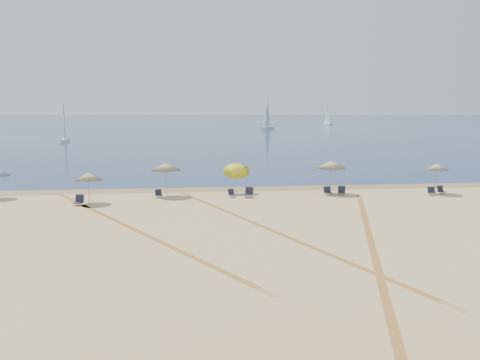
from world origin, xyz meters
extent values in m
plane|color=tan|center=(0.00, 0.00, 0.00)|extent=(160.00, 160.00, 0.00)
plane|color=#0C2151|center=(0.00, 225.00, 0.01)|extent=(500.00, 500.00, 0.00)
plane|color=olive|center=(0.00, 24.00, 0.00)|extent=(500.00, 500.00, 0.00)
cylinder|color=gray|center=(-10.87, 18.66, 1.03)|extent=(0.05, 0.19, 2.06)
cone|color=#F0E7C0|center=(-10.87, 18.59, 1.91)|extent=(2.08, 2.11, 0.69)
sphere|color=gray|center=(-10.87, 18.59, 2.21)|extent=(0.08, 0.08, 0.08)
cylinder|color=gray|center=(-5.57, 20.99, 1.21)|extent=(0.05, 0.05, 2.42)
cone|color=#F0E7C0|center=(-5.57, 20.99, 2.27)|extent=(2.32, 2.32, 0.55)
sphere|color=gray|center=(-5.57, 20.99, 2.57)|extent=(0.08, 0.08, 0.08)
cylinder|color=gray|center=(-0.10, 21.20, 1.07)|extent=(0.05, 1.22, 2.16)
cone|color=yellow|center=(-0.10, 21.72, 2.01)|extent=(2.10, 2.11, 1.49)
sphere|color=gray|center=(-0.10, 21.72, 2.31)|extent=(0.08, 0.08, 0.08)
cylinder|color=gray|center=(7.24, 20.72, 1.23)|extent=(0.05, 0.13, 2.46)
cone|color=#F0E7C0|center=(7.24, 20.75, 2.31)|extent=(2.32, 2.34, 0.63)
sphere|color=gray|center=(7.24, 20.75, 2.61)|extent=(0.08, 0.08, 0.08)
cylinder|color=gray|center=(15.47, 20.00, 1.12)|extent=(0.05, 0.28, 2.25)
cone|color=#F0E7C0|center=(15.47, 19.90, 2.10)|extent=(1.97, 2.01, 0.74)
sphere|color=gray|center=(15.47, 19.90, 2.40)|extent=(0.08, 0.08, 0.08)
cube|color=black|center=(-11.49, 17.86, 0.19)|extent=(0.69, 0.69, 0.05)
cube|color=black|center=(-11.44, 18.15, 0.45)|extent=(0.62, 0.32, 0.53)
cylinder|color=#A5A5AD|center=(-11.72, 17.69, 0.10)|extent=(0.03, 0.03, 0.19)
cylinder|color=#A5A5AD|center=(-11.26, 17.60, 0.10)|extent=(0.03, 0.03, 0.19)
cube|color=black|center=(-6.07, 20.40, 0.16)|extent=(0.62, 0.62, 0.04)
cube|color=black|center=(-6.15, 20.63, 0.38)|extent=(0.53, 0.33, 0.44)
cylinder|color=#A5A5AD|center=(-6.26, 20.16, 0.08)|extent=(0.02, 0.02, 0.16)
cylinder|color=#A5A5AD|center=(-5.88, 20.29, 0.08)|extent=(0.02, 0.02, 0.16)
cube|color=black|center=(-0.57, 20.02, 0.16)|extent=(0.64, 0.64, 0.04)
cube|color=black|center=(-0.66, 20.24, 0.38)|extent=(0.53, 0.35, 0.44)
cylinder|color=#A5A5AD|center=(-0.75, 19.76, 0.08)|extent=(0.02, 0.02, 0.16)
cylinder|color=#A5A5AD|center=(-0.39, 19.91, 0.08)|extent=(0.02, 0.02, 0.16)
cube|color=black|center=(0.62, 19.73, 0.20)|extent=(0.78, 0.78, 0.06)
cube|color=black|center=(0.71, 20.02, 0.47)|extent=(0.66, 0.41, 0.55)
cylinder|color=#A5A5AD|center=(0.38, 19.58, 0.10)|extent=(0.03, 0.03, 0.20)
cylinder|color=#A5A5AD|center=(0.85, 19.43, 0.10)|extent=(0.03, 0.03, 0.20)
cube|color=black|center=(6.87, 20.03, 0.18)|extent=(0.61, 0.61, 0.05)
cube|color=black|center=(6.83, 20.29, 0.41)|extent=(0.56, 0.28, 0.48)
cylinder|color=#A5A5AD|center=(6.66, 19.80, 0.09)|extent=(0.02, 0.02, 0.18)
cylinder|color=#A5A5AD|center=(7.08, 19.86, 0.09)|extent=(0.02, 0.02, 0.18)
cube|color=black|center=(7.90, 20.05, 0.18)|extent=(0.72, 0.72, 0.05)
cube|color=black|center=(8.00, 20.30, 0.42)|extent=(0.59, 0.40, 0.49)
cylinder|color=#A5A5AD|center=(7.70, 19.93, 0.09)|extent=(0.02, 0.02, 0.18)
cylinder|color=#A5A5AD|center=(8.11, 19.76, 0.09)|extent=(0.02, 0.02, 0.18)
cube|color=black|center=(14.80, 19.11, 0.17)|extent=(0.61, 0.61, 0.05)
cube|color=black|center=(14.84, 19.36, 0.40)|extent=(0.55, 0.28, 0.47)
cylinder|color=#A5A5AD|center=(14.59, 18.95, 0.09)|extent=(0.02, 0.02, 0.17)
cylinder|color=#A5A5AD|center=(15.00, 18.88, 0.09)|extent=(0.02, 0.02, 0.17)
cube|color=black|center=(15.90, 19.66, 0.17)|extent=(0.60, 0.60, 0.05)
cube|color=black|center=(15.86, 19.91, 0.39)|extent=(0.54, 0.28, 0.46)
cylinder|color=#A5A5AD|center=(15.70, 19.44, 0.08)|extent=(0.02, 0.02, 0.17)
cylinder|color=#A5A5AD|center=(16.11, 19.51, 0.08)|extent=(0.02, 0.02, 0.17)
cube|color=white|center=(21.87, 140.73, 0.38)|extent=(4.93, 6.67, 0.74)
cylinder|color=gray|center=(21.87, 140.73, 5.15)|extent=(0.15, 0.15, 9.81)
cube|color=white|center=(-27.79, 86.94, 0.28)|extent=(1.90, 5.12, 0.55)
cylinder|color=gray|center=(-27.79, 86.94, 3.82)|extent=(0.11, 0.11, 7.28)
cube|color=white|center=(29.94, 194.59, 0.27)|extent=(2.73, 5.03, 0.53)
cylinder|color=gray|center=(29.94, 194.59, 3.73)|extent=(0.11, 0.11, 7.11)
cube|color=white|center=(51.21, 176.55, 0.34)|extent=(2.45, 6.29, 0.67)
cylinder|color=gray|center=(51.21, 176.55, 4.68)|extent=(0.13, 0.13, 8.91)
plane|color=tan|center=(0.15, 10.44, 0.00)|extent=(36.12, 36.12, 0.00)
plane|color=tan|center=(-0.24, 11.46, 0.00)|extent=(36.12, 36.12, 0.00)
plane|color=tan|center=(5.15, 6.31, 0.00)|extent=(34.90, 34.90, 0.00)
plane|color=tan|center=(5.47, 7.37, 0.00)|extent=(34.90, 34.90, 0.00)
plane|color=tan|center=(-7.70, 11.63, 0.00)|extent=(38.08, 38.08, 0.00)
plane|color=tan|center=(-8.23, 12.59, 0.00)|extent=(38.08, 38.08, 0.00)
camera|label=1|loc=(-4.11, -17.76, 6.72)|focal=38.15mm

